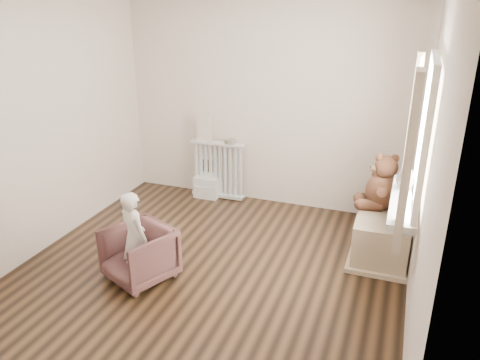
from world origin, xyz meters
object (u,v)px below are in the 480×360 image
(armchair, at_px, (139,254))
(toy_bench, at_px, (382,235))
(radiator, at_px, (218,169))
(teddy_bear, at_px, (384,188))
(plush_cat, at_px, (406,178))
(toy_vanity, at_px, (207,177))
(child, at_px, (134,237))

(armchair, relative_size, toy_bench, 0.58)
(radiator, bearing_deg, teddy_bear, -17.11)
(plush_cat, bearing_deg, teddy_bear, 131.76)
(radiator, bearing_deg, toy_bench, -19.02)
(toy_vanity, relative_size, armchair, 0.89)
(toy_vanity, height_order, plush_cat, plush_cat)
(radiator, relative_size, child, 0.85)
(armchair, bearing_deg, child, -65.78)
(toy_vanity, bearing_deg, toy_bench, -17.23)
(armchair, relative_size, plush_cat, 2.23)
(armchair, height_order, toy_bench, armchair)
(radiator, bearing_deg, armchair, -88.65)
(toy_vanity, height_order, armchair, toy_vanity)
(radiator, relative_size, toy_bench, 0.77)
(toy_bench, bearing_deg, toy_vanity, 162.77)
(toy_vanity, xyz_separation_m, plush_cat, (2.40, -1.13, 0.72))
(toy_vanity, height_order, child, child)
(radiator, xyz_separation_m, toy_bench, (2.12, -0.73, -0.19))
(radiator, bearing_deg, plush_cat, -27.10)
(child, bearing_deg, toy_bench, -123.22)
(radiator, relative_size, teddy_bear, 1.33)
(toy_vanity, height_order, teddy_bear, teddy_bear)
(radiator, distance_m, teddy_bear, 2.19)
(toy_vanity, distance_m, toy_bench, 2.37)
(teddy_bear, bearing_deg, toy_vanity, 154.34)
(toy_vanity, bearing_deg, plush_cat, -25.14)
(plush_cat, bearing_deg, radiator, 174.94)
(armchair, xyz_separation_m, toy_bench, (2.08, 1.28, -0.06))
(plush_cat, bearing_deg, toy_bench, 130.23)
(child, relative_size, toy_bench, 0.90)
(toy_vanity, xyz_separation_m, toy_bench, (2.26, -0.70, -0.08))
(radiator, relative_size, plush_cat, 2.95)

